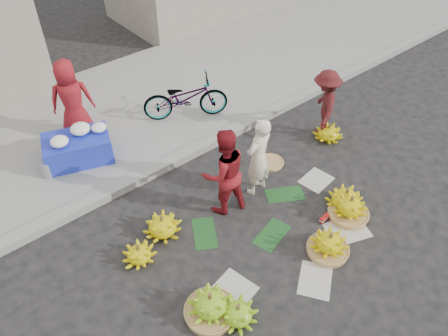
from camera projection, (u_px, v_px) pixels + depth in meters
ground at (268, 224)px, 7.05m from camera, size 80.00×80.00×0.00m
curb at (188, 153)px, 8.27m from camera, size 40.00×0.25×0.15m
sidewalk at (131, 106)px, 9.50m from camera, size 40.00×4.00×0.12m
newspaper_scatter at (304, 255)px, 6.59m from camera, size 3.20×1.80×0.00m
banana_leaves at (255, 220)px, 7.12m from camera, size 2.00×1.00×0.00m
banana_bunch_0 at (210, 305)px, 5.73m from camera, size 0.69×0.69×0.47m
banana_bunch_1 at (238, 313)px, 5.71m from camera, size 0.71×0.71×0.34m
banana_bunch_2 at (329, 244)px, 6.52m from camera, size 0.68×0.68×0.43m
banana_bunch_3 at (350, 208)px, 7.06m from camera, size 0.69×0.69×0.45m
banana_bunch_4 at (345, 198)px, 7.25m from camera, size 0.64×0.64×0.39m
banana_bunch_5 at (329, 132)px, 8.63m from camera, size 0.61×0.61×0.36m
banana_bunch_6 at (139, 253)px, 6.44m from camera, size 0.53×0.53×0.32m
banana_bunch_7 at (162, 226)px, 6.81m from camera, size 0.71×0.71×0.38m
basket_spare at (271, 163)px, 8.14m from camera, size 0.55×0.55×0.05m
incense_stack at (325, 218)px, 7.09m from camera, size 0.21×0.09×0.08m
vendor_cream at (258, 157)px, 7.16m from camera, size 0.59×0.43×1.48m
vendor_red at (224, 173)px, 6.82m from camera, size 0.87×0.74×1.56m
man_striped at (324, 105)px, 8.36m from camera, size 1.04×1.03×1.43m
flower_table at (78, 147)px, 7.91m from camera, size 1.34×1.07×0.68m
grey_bucket at (47, 167)px, 7.67m from camera, size 0.27×0.27×0.31m
flower_vendor at (72, 100)px, 8.12m from camera, size 0.92×0.77×1.60m
bicycle at (185, 98)px, 8.81m from camera, size 1.35×1.80×0.90m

